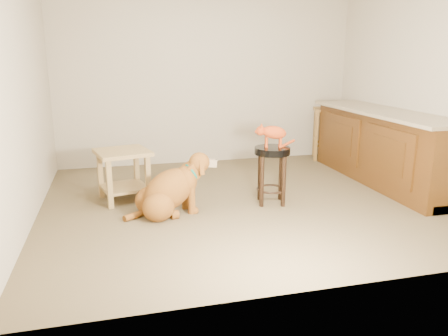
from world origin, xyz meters
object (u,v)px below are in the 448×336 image
object	(u,v)px
padded_stool	(272,164)
golden_retriever	(170,191)
wood_stool	(327,133)
tabby_kitten	(272,133)
side_table	(123,168)

from	to	relation	value
padded_stool	golden_retriever	distance (m)	1.17
wood_stool	padded_stool	bearing A→B (deg)	-131.30
padded_stool	wood_stool	xyz separation A→B (m)	(1.60, 1.82, -0.03)
tabby_kitten	side_table	bearing A→B (deg)	176.00
padded_stool	wood_stool	size ratio (longest dim) A/B	0.79
padded_stool	golden_retriever	world-z (taller)	padded_stool
padded_stool	side_table	bearing A→B (deg)	162.16
padded_stool	tabby_kitten	world-z (taller)	tabby_kitten
wood_stool	golden_retriever	bearing A→B (deg)	-145.38
padded_stool	tabby_kitten	distance (m)	0.34
side_table	golden_retriever	size ratio (longest dim) A/B	0.65
wood_stool	golden_retriever	world-z (taller)	wood_stool
wood_stool	tabby_kitten	distance (m)	2.45
tabby_kitten	wood_stool	bearing A→B (deg)	62.30
wood_stool	golden_retriever	xyz separation A→B (m)	(-2.75, -1.90, -0.17)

